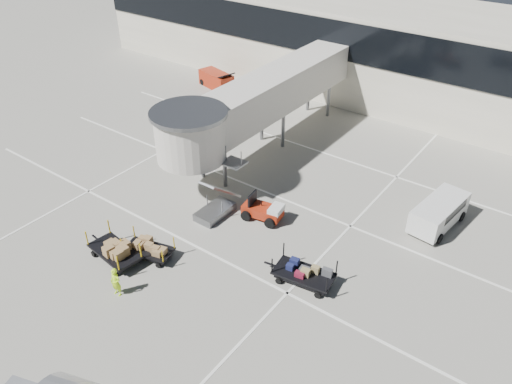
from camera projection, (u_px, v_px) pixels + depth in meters
ground at (176, 268)px, 27.30m from camera, size 140.00×140.00×0.00m
lane_markings at (265, 188)px, 33.87m from camera, size 40.00×30.00×0.02m
terminal at (400, 51)px, 45.24m from camera, size 64.00×12.11×15.20m
jet_bridge at (251, 104)px, 35.09m from camera, size 5.70×20.40×6.03m
baggage_tug at (264, 211)px, 30.72m from camera, size 2.64×1.92×1.63m
suitcase_cart at (303, 274)px, 26.14m from camera, size 3.97×2.02×1.52m
box_cart_near at (149, 249)px, 27.78m from camera, size 3.43×1.99×1.32m
box_cart_far at (113, 251)px, 27.54m from camera, size 3.99×1.97×1.53m
ground_worker at (116, 282)px, 25.17m from camera, size 0.64×0.46×1.67m
minivan at (440, 211)px, 29.99m from camera, size 2.41×4.65×1.69m
belt_loader at (217, 80)px, 48.45m from camera, size 4.30×2.49×1.96m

